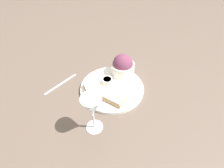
# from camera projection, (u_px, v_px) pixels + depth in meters

# --- Properties ---
(ground_plane) EXTENTS (4.00, 4.00, 0.00)m
(ground_plane) POSITION_uv_depth(u_px,v_px,m) (112.00, 89.00, 0.82)
(ground_plane) COLOR brown
(dinner_plate) EXTENTS (0.29, 0.29, 0.01)m
(dinner_plate) POSITION_uv_depth(u_px,v_px,m) (112.00, 88.00, 0.81)
(dinner_plate) COLOR white
(dinner_plate) RESTS_ON ground_plane
(salad_bowl) EXTENTS (0.12, 0.12, 0.10)m
(salad_bowl) POSITION_uv_depth(u_px,v_px,m) (123.00, 66.00, 0.85)
(salad_bowl) COLOR silver
(salad_bowl) RESTS_ON dinner_plate
(sauce_ramekin) EXTENTS (0.05, 0.05, 0.03)m
(sauce_ramekin) POSITION_uv_depth(u_px,v_px,m) (107.00, 81.00, 0.81)
(sauce_ramekin) COLOR white
(sauce_ramekin) RESTS_ON dinner_plate
(cheese_toast_near) EXTENTS (0.11, 0.07, 0.03)m
(cheese_toast_near) POSITION_uv_depth(u_px,v_px,m) (114.00, 97.00, 0.75)
(cheese_toast_near) COLOR tan
(cheese_toast_near) RESTS_ON dinner_plate
(cheese_toast_far) EXTENTS (0.11, 0.10, 0.03)m
(cheese_toast_far) POSITION_uv_depth(u_px,v_px,m) (92.00, 89.00, 0.78)
(cheese_toast_far) COLOR tan
(cheese_toast_far) RESTS_ON dinner_plate
(wine_glass) EXTENTS (0.07, 0.07, 0.17)m
(wine_glass) POSITION_uv_depth(u_px,v_px,m) (92.00, 108.00, 0.59)
(wine_glass) COLOR silver
(wine_glass) RESTS_ON ground_plane
(fork) EXTENTS (0.03, 0.18, 0.01)m
(fork) POSITION_uv_depth(u_px,v_px,m) (61.00, 84.00, 0.84)
(fork) COLOR silver
(fork) RESTS_ON ground_plane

